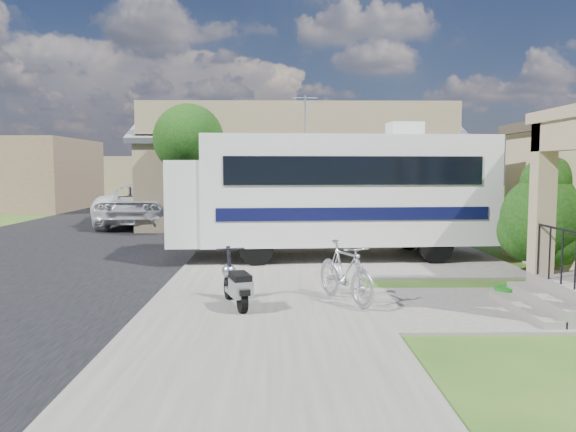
{
  "coord_description": "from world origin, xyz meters",
  "views": [
    {
      "loc": [
        -0.69,
        -10.34,
        2.42
      ],
      "look_at": [
        -0.5,
        2.5,
        1.3
      ],
      "focal_mm": 35.0,
      "sensor_mm": 36.0,
      "label": 1
    }
  ],
  "objects_px": {
    "motorhome": "(333,190)",
    "van": "(177,197)",
    "pickup_truck": "(148,204)",
    "scooter": "(237,285)",
    "garden_hose": "(506,294)",
    "shrub": "(548,215)",
    "bicycle": "(345,275)"
  },
  "relations": [
    {
      "from": "pickup_truck",
      "to": "garden_hose",
      "type": "xyz_separation_m",
      "value": [
        9.63,
        -13.26,
        -0.78
      ]
    },
    {
      "from": "van",
      "to": "garden_hose",
      "type": "relative_size",
      "value": 13.15
    },
    {
      "from": "bicycle",
      "to": "pickup_truck",
      "type": "xyz_separation_m",
      "value": [
        -6.6,
        13.67,
        0.34
      ]
    },
    {
      "from": "shrub",
      "to": "pickup_truck",
      "type": "relative_size",
      "value": 0.42
    },
    {
      "from": "bicycle",
      "to": "garden_hose",
      "type": "distance_m",
      "value": 3.09
    },
    {
      "from": "van",
      "to": "motorhome",
      "type": "bearing_deg",
      "value": -64.96
    },
    {
      "from": "van",
      "to": "garden_hose",
      "type": "bearing_deg",
      "value": -63.33
    },
    {
      "from": "shrub",
      "to": "scooter",
      "type": "distance_m",
      "value": 7.41
    },
    {
      "from": "shrub",
      "to": "bicycle",
      "type": "bearing_deg",
      "value": -151.13
    },
    {
      "from": "motorhome",
      "to": "van",
      "type": "xyz_separation_m",
      "value": [
        -6.93,
        15.5,
        -1.0
      ]
    },
    {
      "from": "motorhome",
      "to": "van",
      "type": "height_order",
      "value": "motorhome"
    },
    {
      "from": "van",
      "to": "garden_hose",
      "type": "xyz_separation_m",
      "value": [
        9.7,
        -20.13,
        -0.72
      ]
    },
    {
      "from": "garden_hose",
      "to": "bicycle",
      "type": "bearing_deg",
      "value": -172.22
    },
    {
      "from": "pickup_truck",
      "to": "garden_hose",
      "type": "relative_size",
      "value": 14.81
    },
    {
      "from": "motorhome",
      "to": "garden_hose",
      "type": "distance_m",
      "value": 5.66
    },
    {
      "from": "bicycle",
      "to": "garden_hose",
      "type": "height_order",
      "value": "bicycle"
    },
    {
      "from": "shrub",
      "to": "van",
      "type": "xyz_separation_m",
      "value": [
        -11.5,
        17.88,
        -0.55
      ]
    },
    {
      "from": "scooter",
      "to": "pickup_truck",
      "type": "height_order",
      "value": "pickup_truck"
    },
    {
      "from": "motorhome",
      "to": "scooter",
      "type": "distance_m",
      "value": 5.95
    },
    {
      "from": "van",
      "to": "garden_hose",
      "type": "height_order",
      "value": "van"
    },
    {
      "from": "scooter",
      "to": "garden_hose",
      "type": "bearing_deg",
      "value": -8.6
    },
    {
      "from": "motorhome",
      "to": "pickup_truck",
      "type": "height_order",
      "value": "motorhome"
    },
    {
      "from": "scooter",
      "to": "shrub",
      "type": "bearing_deg",
      "value": 6.81
    },
    {
      "from": "garden_hose",
      "to": "van",
      "type": "bearing_deg",
      "value": 115.72
    },
    {
      "from": "motorhome",
      "to": "shrub",
      "type": "relative_size",
      "value": 3.14
    },
    {
      "from": "scooter",
      "to": "van",
      "type": "distance_m",
      "value": 21.43
    },
    {
      "from": "garden_hose",
      "to": "scooter",
      "type": "bearing_deg",
      "value": -171.3
    },
    {
      "from": "pickup_truck",
      "to": "van",
      "type": "distance_m",
      "value": 6.87
    },
    {
      "from": "motorhome",
      "to": "pickup_truck",
      "type": "xyz_separation_m",
      "value": [
        -6.86,
        8.62,
        -0.93
      ]
    },
    {
      "from": "van",
      "to": "scooter",
      "type": "bearing_deg",
      "value": -76.12
    },
    {
      "from": "motorhome",
      "to": "pickup_truck",
      "type": "relative_size",
      "value": 1.33
    },
    {
      "from": "scooter",
      "to": "van",
      "type": "xyz_separation_m",
      "value": [
        -4.8,
        20.88,
        0.38
      ]
    }
  ]
}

